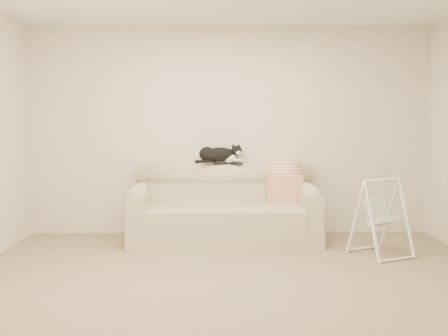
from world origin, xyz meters
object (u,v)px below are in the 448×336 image
sofa (224,211)px  baby_swing (381,217)px  remote_b (236,163)px  tuxedo_cat (219,155)px  remote_a (220,163)px

sofa → baby_swing: (1.64, -0.73, 0.06)m
sofa → baby_swing: 1.80m
remote_b → tuxedo_cat: bearing=169.5°
tuxedo_cat → baby_swing: size_ratio=0.73×
sofa → tuxedo_cat: (-0.06, 0.23, 0.66)m
remote_a → baby_swing: remote_a is taller
sofa → remote_a: size_ratio=11.79×
remote_a → tuxedo_cat: 0.10m
remote_b → baby_swing: bearing=-31.9°
remote_b → tuxedo_cat: (-0.21, 0.04, 0.11)m
sofa → baby_swing: size_ratio=2.67×
baby_swing → sofa: bearing=156.0°
baby_swing → tuxedo_cat: bearing=150.4°
remote_a → baby_swing: bearing=-29.6°
tuxedo_cat → remote_b: bearing=-10.5°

